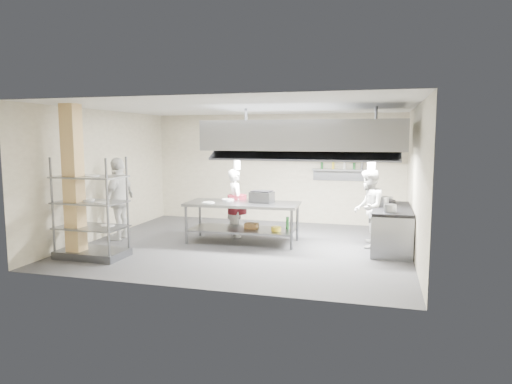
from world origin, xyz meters
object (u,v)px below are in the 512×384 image
(cooking_range, at_px, (391,229))
(chef_line, at_px, (369,208))
(stockpot, at_px, (382,201))
(island, at_px, (243,223))
(pass_rack, at_px, (91,208))
(chef_plating, at_px, (119,199))
(chef_head, at_px, (236,203))
(griddle, at_px, (262,197))

(cooking_range, xyz_separation_m, chef_line, (-0.48, 0.09, 0.43))
(stockpot, bearing_deg, chef_line, -170.51)
(island, relative_size, pass_rack, 1.27)
(cooking_range, bearing_deg, chef_plating, -173.72)
(island, bearing_deg, pass_rack, -143.43)
(island, height_order, chef_plating, chef_plating)
(chef_head, bearing_deg, pass_rack, 110.88)
(chef_line, height_order, stockpot, chef_line)
(chef_head, bearing_deg, chef_plating, 82.16)
(chef_plating, height_order, griddle, chef_plating)
(island, xyz_separation_m, chef_head, (-0.35, 0.57, 0.35))
(griddle, bearing_deg, cooking_range, 9.48)
(pass_rack, height_order, chef_line, pass_rack)
(island, distance_m, chef_plating, 2.93)
(island, relative_size, stockpot, 8.54)
(cooking_range, distance_m, griddle, 2.88)
(pass_rack, xyz_separation_m, chef_plating, (-0.36, 1.60, -0.04))
(chef_line, xyz_separation_m, chef_plating, (-5.60, -0.76, 0.11))
(chef_plating, distance_m, griddle, 3.32)
(cooking_range, height_order, griddle, griddle)
(chef_head, bearing_deg, stockpot, -122.36)
(stockpot, bearing_deg, chef_head, 176.88)
(cooking_range, bearing_deg, chef_line, 169.51)
(island, height_order, pass_rack, pass_rack)
(pass_rack, height_order, griddle, pass_rack)
(griddle, bearing_deg, chef_line, 12.05)
(chef_line, bearing_deg, chef_plating, -78.81)
(stockpot, bearing_deg, island, -172.65)
(stockpot, bearing_deg, pass_rack, -156.48)
(griddle, bearing_deg, stockpot, 12.57)
(chef_head, relative_size, chef_plating, 0.85)
(chef_plating, bearing_deg, pass_rack, 10.55)
(chef_line, bearing_deg, chef_head, -90.74)
(pass_rack, bearing_deg, island, 39.72)
(island, height_order, stockpot, stockpot)
(chef_head, bearing_deg, griddle, -147.91)
(chef_head, xyz_separation_m, chef_plating, (-2.51, -0.99, 0.15))
(cooking_range, height_order, chef_line, chef_line)
(chef_head, height_order, griddle, chef_head)
(cooking_range, xyz_separation_m, griddle, (-2.81, -0.09, 0.61))
(pass_rack, xyz_separation_m, cooking_range, (5.72, 2.26, -0.57))
(chef_plating, distance_m, stockpot, 5.92)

